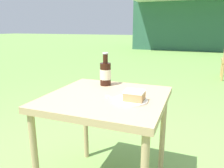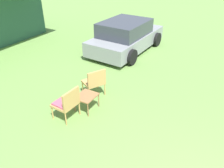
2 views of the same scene
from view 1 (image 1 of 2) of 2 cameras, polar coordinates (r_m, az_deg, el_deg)
The scene contains 5 objects.
patio_table at distance 1.39m, azimuth -1.48°, elevation -6.13°, with size 0.72×0.71×0.69m.
cake_on_plate at distance 1.25m, azimuth 5.37°, elevation -3.51°, with size 0.21×0.21×0.07m.
cola_bottle_near at distance 1.58m, azimuth -1.72°, elevation 2.83°, with size 0.08×0.08×0.24m.
fork at distance 1.27m, azimuth 1.99°, elevation -4.18°, with size 0.19×0.06×0.01m.
loose_bottle_cap at distance 1.32m, azimuth -1.22°, elevation -3.37°, with size 0.03×0.03×0.01m.
Camera 1 is at (0.49, -1.20, 1.11)m, focal length 35.00 mm.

